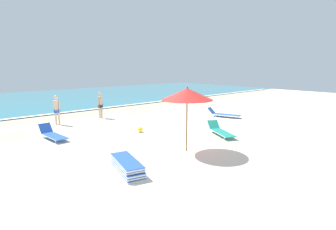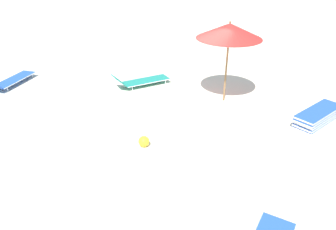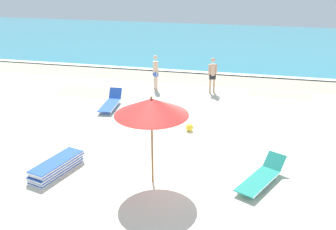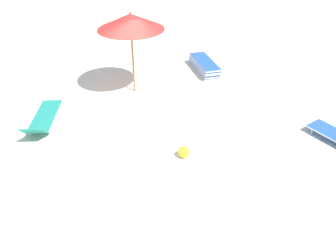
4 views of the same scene
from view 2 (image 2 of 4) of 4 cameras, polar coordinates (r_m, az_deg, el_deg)
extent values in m
cube|color=beige|center=(10.58, 1.24, 0.62)|extent=(60.00, 60.00, 0.16)
cylinder|color=olive|center=(10.89, 10.12, 8.19)|extent=(0.06, 0.06, 2.35)
cone|color=red|center=(10.57, 10.66, 14.21)|extent=(2.07, 2.07, 0.47)
cylinder|color=#A4221E|center=(10.62, 10.55, 13.04)|extent=(2.00, 2.00, 0.01)
sphere|color=olive|center=(10.51, 10.79, 15.61)|extent=(0.07, 0.07, 0.07)
cube|color=blue|center=(10.74, 24.60, -0.84)|extent=(1.04, 1.89, 0.03)
cube|color=silver|center=(10.75, 24.57, -0.98)|extent=(1.06, 1.93, 0.04)
cube|color=blue|center=(10.69, 24.66, -0.46)|extent=(1.04, 1.89, 0.03)
cube|color=silver|center=(10.70, 24.62, -0.61)|extent=(1.06, 1.93, 0.04)
cube|color=blue|center=(10.67, 24.78, -0.03)|extent=(1.04, 1.89, 0.03)
cube|color=silver|center=(10.68, 24.75, -0.18)|extent=(1.06, 1.93, 0.04)
cube|color=blue|center=(10.57, 24.69, 0.25)|extent=(1.04, 1.89, 0.03)
cube|color=silver|center=(10.58, 24.65, 0.11)|extent=(1.06, 1.93, 0.04)
cube|color=blue|center=(10.56, 24.85, 0.71)|extent=(1.04, 1.89, 0.03)
cube|color=silver|center=(10.57, 24.82, 0.57)|extent=(1.06, 1.93, 0.04)
cylinder|color=silver|center=(6.68, 16.12, -17.69)|extent=(0.03, 0.03, 0.16)
cube|color=blue|center=(13.78, -25.17, 5.66)|extent=(1.14, 1.92, 0.03)
cylinder|color=silver|center=(13.59, -24.21, 5.57)|extent=(0.60, 1.74, 0.03)
cylinder|color=silver|center=(13.98, -26.11, 5.74)|extent=(0.60, 1.74, 0.03)
cylinder|color=silver|center=(14.15, -22.51, 6.31)|extent=(0.03, 0.03, 0.16)
cylinder|color=silver|center=(14.47, -24.12, 6.44)|extent=(0.03, 0.03, 0.16)
cylinder|color=silver|center=(13.17, -26.16, 4.04)|extent=(0.03, 0.03, 0.16)
cube|color=#1E8475|center=(12.39, -3.79, 6.01)|extent=(1.32, 1.83, 0.03)
cylinder|color=silver|center=(12.14, -3.18, 5.56)|extent=(0.81, 1.57, 0.03)
cylinder|color=silver|center=(12.65, -4.37, 6.45)|extent=(0.81, 1.57, 0.03)
cube|color=#1E8475|center=(11.95, -8.49, 5.91)|extent=(0.70, 0.63, 0.40)
cylinder|color=silver|center=(12.50, -0.44, 5.79)|extent=(0.03, 0.03, 0.16)
cylinder|color=silver|center=(12.92, -1.51, 6.53)|extent=(0.03, 0.03, 0.16)
cylinder|color=silver|center=(11.96, -6.21, 4.60)|extent=(0.03, 0.03, 0.16)
cylinder|color=silver|center=(12.40, -7.14, 5.40)|extent=(0.03, 0.03, 0.16)
sphere|color=yellow|center=(8.59, -4.22, -4.61)|extent=(0.29, 0.29, 0.29)
camera|label=1|loc=(16.91, 47.69, 14.79)|focal=28.00mm
camera|label=3|loc=(19.81, 17.01, 30.05)|focal=40.00mm
camera|label=4|loc=(8.18, -57.71, 19.23)|focal=35.00mm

